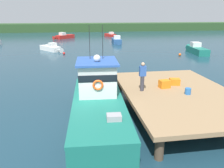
{
  "coord_description": "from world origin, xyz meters",
  "views": [
    {
      "loc": [
        -0.69,
        -11.04,
        5.36
      ],
      "look_at": [
        1.2,
        1.25,
        1.4
      ],
      "focal_mm": 35.59,
      "sensor_mm": 36.0,
      "label": 1
    }
  ],
  "objects": [
    {
      "name": "mooring_buoy_outer",
      "position": [
        12.61,
        16.38,
        0.18
      ],
      "size": [
        0.35,
        0.35,
        0.35
      ],
      "primitive_type": "sphere",
      "color": "#EA5B19",
      "rests_on": "ground"
    },
    {
      "name": "moored_boat_outer_mooring",
      "position": [
        7.3,
        43.0,
        0.39
      ],
      "size": [
        2.55,
        4.51,
        1.15
      ],
      "color": "red",
      "rests_on": "ground"
    },
    {
      "name": "crate_single_far",
      "position": [
        4.23,
        0.7,
        1.43
      ],
      "size": [
        0.66,
        0.52,
        0.46
      ],
      "primitive_type": "cube",
      "rotation": [
        0.0,
        0.0,
        0.14
      ],
      "color": "orange",
      "rests_on": "dock"
    },
    {
      "name": "bait_bucket",
      "position": [
        5.06,
        -0.53,
        1.37
      ],
      "size": [
        0.32,
        0.32,
        0.34
      ],
      "primitive_type": "cylinder",
      "color": "#2866B2",
      "rests_on": "dock"
    },
    {
      "name": "moored_boat_far_left",
      "position": [
        -3.65,
        40.27,
        0.48
      ],
      "size": [
        4.7,
        4.64,
        1.4
      ],
      "color": "red",
      "rests_on": "ground"
    },
    {
      "name": "moored_boat_far_right",
      "position": [
        15.85,
        18.1,
        0.51
      ],
      "size": [
        2.01,
        5.96,
        1.49
      ],
      "color": "#196B5B",
      "rests_on": "ground"
    },
    {
      "name": "main_fishing_boat",
      "position": [
        0.23,
        -0.18,
        1.01
      ],
      "size": [
        2.96,
        9.88,
        4.8
      ],
      "color": "#196B5B",
      "rests_on": "ground"
    },
    {
      "name": "moored_boat_near_channel",
      "position": [
        6.62,
        30.67,
        0.5
      ],
      "size": [
        1.74,
        5.79,
        1.46
      ],
      "color": "#285184",
      "rests_on": "ground"
    },
    {
      "name": "ground_plane",
      "position": [
        0.0,
        0.0,
        0.0
      ],
      "size": [
        200.0,
        200.0,
        0.0
      ],
      "primitive_type": "plane",
      "color": "#193847"
    },
    {
      "name": "far_shoreline",
      "position": [
        0.0,
        62.0,
        1.2
      ],
      "size": [
        120.0,
        8.0,
        2.4
      ],
      "primitive_type": "cube",
      "color": "#284723",
      "rests_on": "ground"
    },
    {
      "name": "mooring_buoy_spare_mooring",
      "position": [
        -2.6,
        19.79,
        0.16
      ],
      "size": [
        0.32,
        0.32,
        0.32
      ],
      "primitive_type": "sphere",
      "color": "red",
      "rests_on": "ground"
    },
    {
      "name": "deckhand_by_the_boat",
      "position": [
        2.78,
        0.4,
        2.06
      ],
      "size": [
        0.36,
        0.22,
        1.63
      ],
      "color": "#383842",
      "rests_on": "dock"
    },
    {
      "name": "moored_boat_off_the_point",
      "position": [
        -4.6,
        23.15,
        0.43
      ],
      "size": [
        3.78,
        4.43,
        1.24
      ],
      "color": "white",
      "rests_on": "ground"
    },
    {
      "name": "crate_stack_near_edge",
      "position": [
        5.04,
        1.14,
        1.4
      ],
      "size": [
        0.68,
        0.55,
        0.39
      ],
      "primitive_type": "cube",
      "rotation": [
        0.0,
        0.0,
        -0.2
      ],
      "color": "orange",
      "rests_on": "dock"
    },
    {
      "name": "dock",
      "position": [
        4.8,
        0.0,
        1.07
      ],
      "size": [
        6.0,
        9.0,
        1.2
      ],
      "color": "#4C3D2D",
      "rests_on": "ground"
    }
  ]
}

